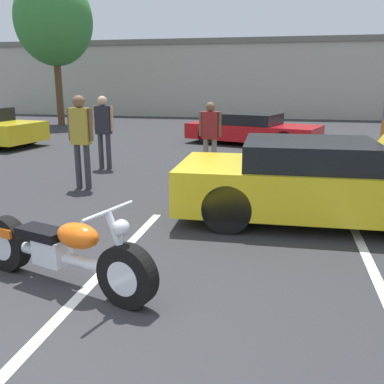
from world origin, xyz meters
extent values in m
plane|color=#2D2D30|center=(0.00, 0.00, 0.00)|extent=(80.00, 80.00, 0.00)
cube|color=white|center=(0.06, 1.25, 0.00)|extent=(0.12, 5.34, 0.01)
cube|color=#B2AD9E|center=(0.00, 24.50, 2.20)|extent=(32.00, 4.00, 4.40)
cube|color=slate|center=(0.00, 24.50, 4.25)|extent=(32.00, 4.20, 0.30)
cylinder|color=brown|center=(-8.56, 16.69, 1.63)|extent=(0.32, 0.32, 3.25)
ellipsoid|color=#387F38|center=(-8.56, 16.69, 4.77)|extent=(3.51, 3.51, 4.04)
cylinder|color=black|center=(0.61, 1.10, 0.31)|extent=(0.65, 0.34, 0.63)
cylinder|color=black|center=(-1.02, 1.60, 0.31)|extent=(0.65, 0.34, 0.63)
cylinder|color=silver|center=(0.61, 1.10, 0.31)|extent=(0.38, 0.26, 0.35)
cylinder|color=silver|center=(-1.02, 1.60, 0.31)|extent=(0.38, 0.26, 0.35)
cylinder|color=silver|center=(-0.21, 1.35, 0.33)|extent=(1.42, 0.54, 0.12)
cube|color=silver|center=(-0.33, 1.39, 0.37)|extent=(0.41, 0.33, 0.28)
ellipsoid|color=orange|center=(0.04, 1.27, 0.61)|extent=(0.56, 0.41, 0.26)
cube|color=black|center=(-0.45, 1.42, 0.55)|extent=(0.61, 0.41, 0.10)
cube|color=orange|center=(-0.98, 1.59, 0.49)|extent=(0.39, 0.31, 0.10)
cylinder|color=silver|center=(0.53, 1.12, 0.64)|extent=(0.31, 0.16, 0.62)
cylinder|color=silver|center=(0.43, 1.15, 0.93)|extent=(0.24, 0.68, 0.04)
sphere|color=silver|center=(0.57, 1.11, 0.79)|extent=(0.16, 0.16, 0.16)
cylinder|color=silver|center=(-0.54, 1.57, 0.27)|extent=(1.09, 0.41, 0.09)
cube|color=yellow|center=(2.56, 4.18, 0.53)|extent=(4.31, 1.93, 0.67)
cube|color=black|center=(2.39, 4.17, 1.05)|extent=(1.96, 1.68, 0.37)
cylinder|color=black|center=(1.27, 3.34, 0.35)|extent=(0.71, 0.24, 0.71)
cylinder|color=black|center=(1.22, 4.93, 0.35)|extent=(0.71, 0.24, 0.71)
cylinder|color=black|center=(-6.44, 10.61, 0.35)|extent=(0.72, 0.31, 0.70)
cube|color=red|center=(0.98, 12.18, 0.42)|extent=(4.67, 2.96, 0.51)
cube|color=black|center=(0.81, 12.23, 0.86)|extent=(2.33, 2.08, 0.36)
cylinder|color=black|center=(2.04, 11.05, 0.30)|extent=(0.65, 0.39, 0.61)
cylinder|color=black|center=(2.49, 12.52, 0.30)|extent=(0.65, 0.39, 0.61)
cylinder|color=black|center=(-0.53, 11.85, 0.30)|extent=(0.65, 0.39, 0.61)
cylinder|color=black|center=(-0.08, 13.31, 0.30)|extent=(0.65, 0.39, 0.61)
cylinder|color=#333338|center=(-1.99, 5.33, 0.44)|extent=(0.12, 0.12, 0.89)
cylinder|color=#333338|center=(-1.79, 5.33, 0.44)|extent=(0.12, 0.12, 0.89)
cube|color=#B29933|center=(-1.89, 5.33, 1.24)|extent=(0.36, 0.20, 0.70)
cylinder|color=brown|center=(-2.11, 5.33, 1.28)|extent=(0.08, 0.08, 0.63)
cylinder|color=brown|center=(-1.67, 5.33, 1.28)|extent=(0.08, 0.08, 0.63)
sphere|color=brown|center=(-1.89, 5.33, 1.71)|extent=(0.24, 0.24, 0.24)
cylinder|color=gray|center=(0.22, 7.41, 0.39)|extent=(0.12, 0.12, 0.79)
cylinder|color=gray|center=(0.42, 7.41, 0.39)|extent=(0.12, 0.12, 0.79)
cube|color=maroon|center=(0.32, 7.41, 1.10)|extent=(0.36, 0.20, 0.62)
cylinder|color=brown|center=(0.10, 7.41, 1.13)|extent=(0.08, 0.08, 0.56)
cylinder|color=brown|center=(0.54, 7.41, 1.13)|extent=(0.08, 0.08, 0.56)
sphere|color=brown|center=(0.32, 7.41, 1.52)|extent=(0.21, 0.21, 0.21)
cylinder|color=#333338|center=(-2.36, 7.27, 0.42)|extent=(0.12, 0.12, 0.85)
cylinder|color=#333338|center=(-2.16, 7.27, 0.42)|extent=(0.12, 0.12, 0.85)
cube|color=#26262D|center=(-2.26, 7.27, 1.19)|extent=(0.36, 0.20, 0.67)
cylinder|color=tan|center=(-2.48, 7.27, 1.22)|extent=(0.08, 0.08, 0.61)
cylinder|color=tan|center=(-2.04, 7.27, 1.22)|extent=(0.08, 0.08, 0.61)
sphere|color=tan|center=(-2.26, 7.27, 1.64)|extent=(0.23, 0.23, 0.23)
camera|label=1|loc=(1.99, -2.41, 2.11)|focal=40.00mm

